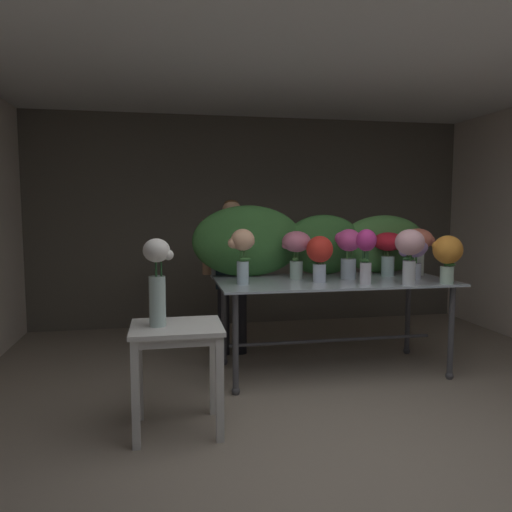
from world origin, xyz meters
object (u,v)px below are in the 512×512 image
display_table_glass (333,293)px  vase_blush_lilies (410,249)px  vase_crimson_freesia (389,247)px  vase_sunset_dahlias (448,253)px  vase_rosy_peonies (297,247)px  side_table_white (177,343)px  florist (232,260)px  vase_scarlet_carnations (320,254)px  vase_lilac_tulips (415,254)px  vase_peach_ranunculus (242,249)px  vase_coral_hydrangea (418,245)px  vase_magenta_anemones (366,251)px  vase_white_roses_tall (157,279)px  vase_fuchsia_snapdragons (348,249)px

display_table_glass → vase_blush_lilies: vase_blush_lilies is taller
display_table_glass → vase_crimson_freesia: 0.73m
vase_sunset_dahlias → vase_rosy_peonies: bearing=156.7°
vase_crimson_freesia → vase_rosy_peonies: vase_rosy_peonies is taller
side_table_white → florist: florist is taller
vase_rosy_peonies → vase_scarlet_carnations: size_ratio=1.08×
side_table_white → vase_crimson_freesia: vase_crimson_freesia is taller
vase_crimson_freesia → display_table_glass: bearing=-166.7°
side_table_white → vase_scarlet_carnations: (1.26, 0.83, 0.49)m
vase_lilac_tulips → vase_peach_ranunculus: bearing=-178.7°
display_table_glass → vase_coral_hydrangea: 1.01m
florist → vase_coral_hydrangea: florist is taller
side_table_white → vase_crimson_freesia: bearing=27.9°
vase_magenta_anemones → vase_white_roses_tall: 1.84m
vase_peach_ranunculus → vase_lilac_tulips: (1.60, 0.04, -0.07)m
vase_coral_hydrangea → vase_crimson_freesia: bearing=-177.4°
side_table_white → vase_fuchsia_snapdragons: 1.93m
vase_fuchsia_snapdragons → vase_white_roses_tall: 1.96m
display_table_glass → vase_peach_ranunculus: size_ratio=4.45×
vase_lilac_tulips → vase_magenta_anemones: bearing=-158.7°
vase_coral_hydrangea → side_table_white: bearing=-155.0°
vase_blush_lilies → vase_magenta_anemones: vase_blush_lilies is taller
vase_white_roses_tall → vase_fuchsia_snapdragons: bearing=29.8°
display_table_glass → vase_sunset_dahlias: (0.88, -0.39, 0.38)m
vase_sunset_dahlias → vase_fuchsia_snapdragons: 0.85m
florist → vase_coral_hydrangea: size_ratio=3.51×
vase_peach_ranunculus → vase_magenta_anemones: (1.03, -0.19, -0.02)m
display_table_glass → side_table_white: bearing=-146.8°
vase_scarlet_carnations → vase_coral_hydrangea: bearing=13.6°
vase_sunset_dahlias → vase_white_roses_tall: vase_white_roses_tall is taller
florist → vase_peach_ranunculus: florist is taller
vase_lilac_tulips → vase_scarlet_carnations: vase_scarlet_carnations is taller
vase_magenta_anemones → vase_scarlet_carnations: size_ratio=1.16×
vase_blush_lilies → vase_rosy_peonies: 0.99m
vase_blush_lilies → vase_scarlet_carnations: size_ratio=1.16×
side_table_white → vase_blush_lilies: bearing=15.2°
vase_blush_lilies → vase_fuchsia_snapdragons: 0.58m
vase_crimson_freesia → vase_scarlet_carnations: 0.80m
vase_coral_hydrangea → vase_magenta_anemones: 0.86m
vase_white_roses_tall → side_table_white: bearing=0.2°
vase_crimson_freesia → vase_sunset_dahlias: 0.61m
vase_sunset_dahlias → vase_rosy_peonies: (-1.19, 0.51, 0.03)m
vase_blush_lilies → vase_sunset_dahlias: bearing=1.7°
display_table_glass → vase_white_roses_tall: vase_white_roses_tall is taller
vase_blush_lilies → vase_scarlet_carnations: vase_blush_lilies is taller
florist → vase_peach_ranunculus: size_ratio=3.35×
vase_lilac_tulips → vase_magenta_anemones: (-0.57, -0.22, 0.05)m
vase_scarlet_carnations → vase_blush_lilies: bearing=-23.5°
vase_scarlet_carnations → vase_peach_ranunculus: bearing=-179.2°
vase_coral_hydrangea → vase_rosy_peonies: (-1.22, -0.03, -0.00)m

